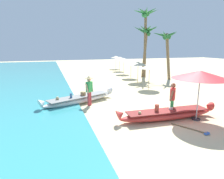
{
  "coord_description": "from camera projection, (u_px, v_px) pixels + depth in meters",
  "views": [
    {
      "loc": [
        -4.74,
        -8.15,
        3.28
      ],
      "look_at": [
        -1.45,
        2.0,
        0.9
      ],
      "focal_mm": 31.12,
      "sensor_mm": 36.0,
      "label": 1
    }
  ],
  "objects": [
    {
      "name": "person_vendor_hatted",
      "position": [
        89.0,
        89.0,
        10.82
      ],
      "size": [
        0.54,
        0.51,
        1.69
      ],
      "color": "#B2383D",
      "rests_on": "ground"
    },
    {
      "name": "boat_red_foreground",
      "position": [
        167.0,
        114.0,
        8.86
      ],
      "size": [
        4.91,
        0.93,
        0.75
      ],
      "color": "red",
      "rests_on": "ground"
    },
    {
      "name": "parasol_row_5",
      "position": [
        116.0,
        57.0,
        28.54
      ],
      "size": [
        1.6,
        1.6,
        1.91
      ],
      "color": "#8E6B47",
      "rests_on": "ground"
    },
    {
      "name": "palm_tree_leaning_seaward",
      "position": [
        145.0,
        21.0,
        19.97
      ],
      "size": [
        2.66,
        2.61,
        7.16
      ],
      "color": "brown",
      "rests_on": "ground"
    },
    {
      "name": "palm_tree_mid_cluster",
      "position": [
        167.0,
        40.0,
        18.69
      ],
      "size": [
        2.33,
        2.88,
        4.81
      ],
      "color": "brown",
      "rests_on": "ground"
    },
    {
      "name": "parasol_row_0",
      "position": [
        150.0,
        67.0,
        14.97
      ],
      "size": [
        1.6,
        1.6,
        1.91
      ],
      "color": "#8E6B47",
      "rests_on": "ground"
    },
    {
      "name": "boat_white_midground",
      "position": [
        80.0,
        99.0,
        11.41
      ],
      "size": [
        4.67,
        2.55,
        0.74
      ],
      "color": "white",
      "rests_on": "ground"
    },
    {
      "name": "palm_tree_tall_inland",
      "position": [
        146.0,
        35.0,
        20.41
      ],
      "size": [
        2.65,
        2.91,
        5.49
      ],
      "color": "brown",
      "rests_on": "ground"
    },
    {
      "name": "patio_umbrella_large",
      "position": [
        200.0,
        75.0,
        8.4
      ],
      "size": [
        2.43,
        2.43,
        2.25
      ],
      "color": "#B7B7BC",
      "rests_on": "ground"
    },
    {
      "name": "parasol_row_1",
      "position": [
        138.0,
        63.0,
        17.8
      ],
      "size": [
        1.6,
        1.6,
        1.91
      ],
      "color": "#8E6B47",
      "rests_on": "ground"
    },
    {
      "name": "parasol_row_4",
      "position": [
        120.0,
        58.0,
        26.0
      ],
      "size": [
        1.6,
        1.6,
        1.91
      ],
      "color": "#8E6B47",
      "rests_on": "ground"
    },
    {
      "name": "person_tourist_customer",
      "position": [
        172.0,
        98.0,
        9.16
      ],
      "size": [
        0.5,
        0.54,
        1.6
      ],
      "color": "green",
      "rests_on": "ground"
    },
    {
      "name": "parasol_row_3",
      "position": [
        124.0,
        59.0,
        23.16
      ],
      "size": [
        1.6,
        1.6,
        1.91
      ],
      "color": "#8E6B47",
      "rests_on": "ground"
    },
    {
      "name": "paddle",
      "position": [
        195.0,
        130.0,
        7.71
      ],
      "size": [
        0.93,
        1.46,
        0.05
      ],
      "color": "#8E6B47",
      "rests_on": "ground"
    },
    {
      "name": "parasol_row_2",
      "position": [
        131.0,
        61.0,
        20.26
      ],
      "size": [
        1.6,
        1.6,
        1.91
      ],
      "color": "#8E6B47",
      "rests_on": "ground"
    },
    {
      "name": "ground_plane",
      "position": [
        152.0,
        113.0,
        9.7
      ],
      "size": [
        80.0,
        80.0,
        0.0
      ],
      "primitive_type": "plane",
      "color": "beige"
    }
  ]
}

